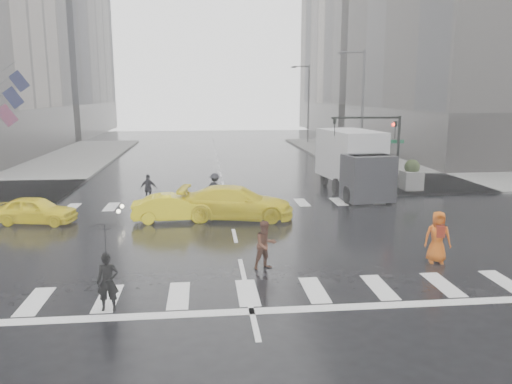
{
  "coord_description": "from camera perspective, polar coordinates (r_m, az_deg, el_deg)",
  "views": [
    {
      "loc": [
        -1.2,
        -19.73,
        5.74
      ],
      "look_at": [
        1.09,
        2.0,
        1.42
      ],
      "focal_mm": 35.0,
      "sensor_mm": 36.0,
      "label": 1
    }
  ],
  "objects": [
    {
      "name": "taxi_rear",
      "position": [
        23.19,
        -2.26,
        -1.22
      ],
      "size": [
        4.92,
        2.84,
        1.53
      ],
      "primitive_type": "imported",
      "rotation": [
        0.0,
        0.0,
        1.42
      ],
      "color": "yellow",
      "rests_on": "ground"
    },
    {
      "name": "sidewalk_ne",
      "position": [
        42.97,
        22.86,
        2.73
      ],
      "size": [
        35.0,
        35.0,
        0.15
      ],
      "primitive_type": "cube",
      "color": "slate",
      "rests_on": "ground"
    },
    {
      "name": "road_markings",
      "position": [
        20.58,
        -2.46,
        -5.0
      ],
      "size": [
        18.0,
        48.0,
        0.01
      ],
      "primitive_type": null,
      "color": "silver",
      "rests_on": "ground"
    },
    {
      "name": "planter_east",
      "position": [
        30.85,
        17.36,
        1.8
      ],
      "size": [
        1.1,
        1.1,
        1.8
      ],
      "color": "slate",
      "rests_on": "ground"
    },
    {
      "name": "building_ne_far",
      "position": [
        82.21,
        16.42,
        18.11
      ],
      "size": [
        26.05,
        26.05,
        36.0
      ],
      "color": "#A79D92",
      "rests_on": "ground"
    },
    {
      "name": "pedestrian_orange",
      "position": [
        18.26,
        20.04,
        -4.85
      ],
      "size": [
        1.0,
        0.77,
        1.81
      ],
      "rotation": [
        0.0,
        0.0,
        -0.25
      ],
      "color": "#DC5B0F",
      "rests_on": "ground"
    },
    {
      "name": "street_lamp_near",
      "position": [
        39.62,
        11.89,
        9.8
      ],
      "size": [
        2.15,
        0.22,
        9.0
      ],
      "color": "#59595B",
      "rests_on": "ground"
    },
    {
      "name": "ground",
      "position": [
        20.58,
        -2.46,
        -5.02
      ],
      "size": [
        120.0,
        120.0,
        0.0
      ],
      "primitive_type": "plane",
      "color": "black",
      "rests_on": "ground"
    },
    {
      "name": "pedestrian_brown",
      "position": [
        16.6,
        1.09,
        -6.07
      ],
      "size": [
        0.96,
        0.86,
        1.63
      ],
      "primitive_type": "imported",
      "rotation": [
        0.0,
        0.0,
        0.37
      ],
      "color": "#4D2A1B",
      "rests_on": "ground"
    },
    {
      "name": "traffic_signal_pole",
      "position": [
        29.66,
        14.2,
        5.96
      ],
      "size": [
        4.45,
        0.42,
        4.5
      ],
      "color": "black",
      "rests_on": "ground"
    },
    {
      "name": "taxi_front",
      "position": [
        24.44,
        -23.9,
        -1.91
      ],
      "size": [
        3.79,
        2.06,
        1.22
      ],
      "primitive_type": "imported",
      "rotation": [
        0.0,
        0.0,
        1.39
      ],
      "color": "yellow",
      "rests_on": "ground"
    },
    {
      "name": "pedestrian_black",
      "position": [
        13.82,
        -16.77,
        -6.6
      ],
      "size": [
        0.98,
        1.0,
        2.43
      ],
      "rotation": [
        0.0,
        0.0,
        0.02
      ],
      "color": "black",
      "rests_on": "ground"
    },
    {
      "name": "taxi_mid",
      "position": [
        23.11,
        -9.41,
        -1.78
      ],
      "size": [
        3.81,
        1.5,
        1.23
      ],
      "primitive_type": "imported",
      "rotation": [
        0.0,
        0.0,
        1.62
      ],
      "color": "yellow",
      "rests_on": "ground"
    },
    {
      "name": "flag_cluster",
      "position": [
        40.67,
        -26.4,
        9.9
      ],
      "size": [
        2.87,
        3.06,
        4.69
      ],
      "color": "#59595B",
      "rests_on": "ground"
    },
    {
      "name": "street_lamp_far",
      "position": [
        58.98,
        5.88,
        10.36
      ],
      "size": [
        2.15,
        0.22,
        9.0
      ],
      "color": "#59595B",
      "rests_on": "ground"
    },
    {
      "name": "planter_mid",
      "position": [
        30.11,
        13.86,
        1.77
      ],
      "size": [
        1.1,
        1.1,
        1.8
      ],
      "color": "slate",
      "rests_on": "ground"
    },
    {
      "name": "pedestrian_far_a",
      "position": [
        27.02,
        -12.18,
        0.35
      ],
      "size": [
        0.94,
        0.6,
        1.55
      ],
      "primitive_type": "imported",
      "rotation": [
        0.0,
        0.0,
        3.09
      ],
      "color": "black",
      "rests_on": "ground"
    },
    {
      "name": "planter_west",
      "position": [
        29.49,
        10.2,
        1.72
      ],
      "size": [
        1.1,
        1.1,
        1.8
      ],
      "color": "slate",
      "rests_on": "ground"
    },
    {
      "name": "box_truck",
      "position": [
        29.5,
        11.2,
        3.54
      ],
      "size": [
        2.55,
        6.79,
        3.61
      ],
      "rotation": [
        0.0,
        0.0,
        0.14
      ],
      "color": "silver",
      "rests_on": "ground"
    },
    {
      "name": "pedestrian_far_b",
      "position": [
        26.59,
        -4.72,
        0.44
      ],
      "size": [
        1.18,
        1.01,
        1.6
      ],
      "primitive_type": "imported",
      "rotation": [
        0.0,
        0.0,
        2.63
      ],
      "color": "black",
      "rests_on": "ground"
    }
  ]
}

